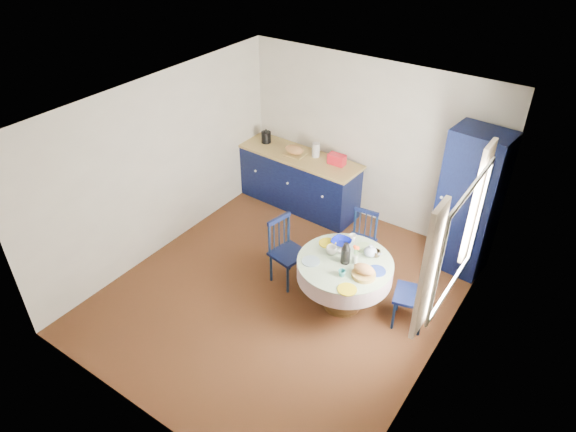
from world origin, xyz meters
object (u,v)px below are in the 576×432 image
at_px(pantry_cabinet, 469,203).
at_px(dining_table, 345,269).
at_px(chair_left, 286,251).
at_px(chair_right, 415,294).
at_px(mug_d, 353,238).
at_px(cobalt_bowl, 341,242).
at_px(mug_c, 376,254).
at_px(kitchen_counter, 299,180).
at_px(chair_far, 361,240).
at_px(mug_a, 332,250).
at_px(mug_b, 342,273).

height_order(pantry_cabinet, dining_table, pantry_cabinet).
bearing_deg(chair_left, chair_right, -72.13).
xyz_separation_m(chair_right, mug_d, (-0.97, 0.22, 0.28)).
height_order(pantry_cabinet, cobalt_bowl, pantry_cabinet).
bearing_deg(dining_table, mug_c, 49.94).
xyz_separation_m(kitchen_counter, cobalt_bowl, (1.54, -1.38, 0.26)).
relative_size(chair_right, mug_c, 7.94).
bearing_deg(kitchen_counter, chair_far, -25.19).
distance_m(kitchen_counter, mug_d, 2.06).
height_order(dining_table, chair_left, dining_table).
relative_size(kitchen_counter, chair_far, 2.46).
bearing_deg(mug_d, dining_table, -71.45).
bearing_deg(mug_d, chair_right, -12.93).
relative_size(kitchen_counter, dining_table, 1.78).
xyz_separation_m(pantry_cabinet, chair_right, (-0.06, -1.41, -0.55)).
xyz_separation_m(dining_table, chair_far, (-0.22, 0.83, -0.16)).
distance_m(chair_right, mug_d, 1.03).
relative_size(pantry_cabinet, cobalt_bowl, 8.36).
relative_size(dining_table, mug_a, 8.66).
bearing_deg(cobalt_bowl, chair_left, -157.94).
xyz_separation_m(kitchen_counter, pantry_cabinet, (2.66, -0.05, 0.54)).
relative_size(mug_d, cobalt_bowl, 0.39).
xyz_separation_m(chair_far, chair_right, (1.05, -0.64, 0.04)).
xyz_separation_m(mug_a, cobalt_bowl, (0.00, 0.24, -0.02)).
bearing_deg(mug_a, chair_right, 8.41).
bearing_deg(mug_d, kitchen_counter, 142.76).
bearing_deg(kitchen_counter, mug_d, -34.52).
bearing_deg(pantry_cabinet, dining_table, -113.45).
relative_size(kitchen_counter, chair_right, 2.25).
xyz_separation_m(pantry_cabinet, chair_far, (-1.11, -0.77, -0.59)).
distance_m(kitchen_counter, chair_right, 2.98).
height_order(pantry_cabinet, mug_d, pantry_cabinet).
bearing_deg(mug_b, chair_left, 164.61).
bearing_deg(mug_c, mug_d, 161.81).
xyz_separation_m(pantry_cabinet, cobalt_bowl, (-1.12, -1.33, -0.28)).
relative_size(chair_far, chair_right, 0.91).
height_order(kitchen_counter, mug_a, kitchen_counter).
bearing_deg(mug_a, chair_left, -177.58).
bearing_deg(mug_b, cobalt_bowl, 120.18).
bearing_deg(chair_left, mug_d, -49.29).
bearing_deg(dining_table, chair_left, 179.32).
bearing_deg(dining_table, chair_right, 13.14).
bearing_deg(chair_right, chair_left, -98.70).
bearing_deg(dining_table, mug_a, 170.44).
bearing_deg(chair_right, mug_c, -114.20).
bearing_deg(chair_right, mug_b, -73.98).
height_order(kitchen_counter, cobalt_bowl, kitchen_counter).
xyz_separation_m(chair_left, mug_c, (1.12, 0.28, 0.27)).
distance_m(pantry_cabinet, mug_b, 2.04).
xyz_separation_m(chair_right, cobalt_bowl, (-1.05, 0.08, 0.26)).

